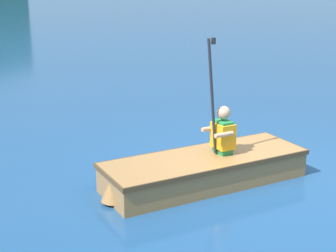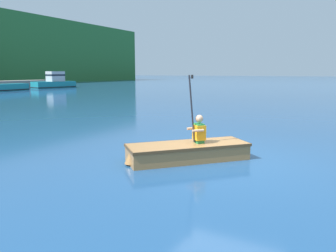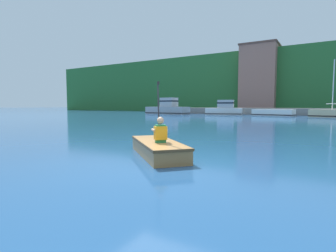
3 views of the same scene
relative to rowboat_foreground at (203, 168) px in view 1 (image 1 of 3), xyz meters
The scene contains 3 objects.
ground_plane 0.86m from the rowboat_foreground, 60.82° to the right, with size 300.00×300.00×0.00m, color navy.
rowboat_foreground is the anchor object (origin of this frame).
person_paddler 0.53m from the rowboat_foreground, 42.14° to the right, with size 0.46×0.46×1.49m.
Camera 1 is at (-6.31, -0.89, 2.60)m, focal length 55.00 mm.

